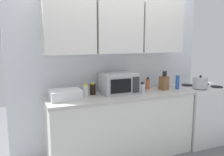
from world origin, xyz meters
TOP-DOWN VIEW (x-y plane):
  - wall_back_with_cabinets at (0.00, -0.06)m, footprint 2.91×0.38m
  - counter_run at (0.00, -0.30)m, footprint 2.04×0.63m
  - stove_range at (1.40, -0.32)m, footprint 0.76×0.64m
  - kettle at (1.23, -0.46)m, footprint 0.22×0.22m
  - microwave at (-0.02, -0.26)m, footprint 0.48×0.37m
  - dish_rack at (-0.76, -0.30)m, footprint 0.38×0.30m
  - knife_block at (0.70, -0.30)m, footprint 0.12×0.13m
  - bottle_white_jar at (-0.48, -0.24)m, footprint 0.07×0.07m
  - bottle_clear_tall at (0.31, -0.33)m, footprint 0.08×0.08m
  - bottle_spice_jar at (0.50, -0.16)m, footprint 0.06×0.06m
  - bottle_soy_dark at (-0.37, -0.19)m, footprint 0.08×0.08m
  - bottle_blue_cleaner at (0.92, -0.33)m, footprint 0.06×0.06m

SIDE VIEW (x-z plane):
  - counter_run at x=0.00m, z-range 0.00..0.90m
  - stove_range at x=1.40m, z-range 0.00..0.91m
  - dish_rack at x=-0.76m, z-range 0.90..1.02m
  - bottle_clear_tall at x=0.31m, z-range 0.89..1.04m
  - bottle_soy_dark at x=-0.37m, z-range 0.90..1.06m
  - bottle_white_jar at x=-0.48m, z-range 0.90..1.06m
  - bottle_spice_jar at x=0.50m, z-range 0.89..1.07m
  - kettle at x=1.23m, z-range 0.89..1.09m
  - knife_block at x=0.70m, z-range 0.86..1.15m
  - bottle_blue_cleaner at x=0.92m, z-range 0.89..1.13m
  - microwave at x=-0.02m, z-range 0.90..1.18m
  - wall_back_with_cabinets at x=0.00m, z-range 0.27..2.87m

